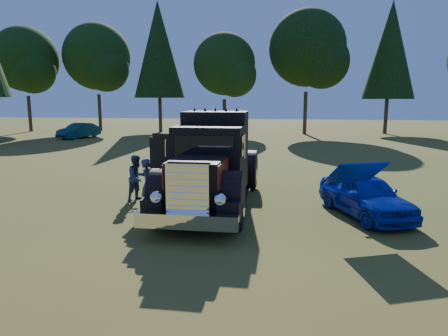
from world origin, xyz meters
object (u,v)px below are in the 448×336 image
Objects in this scene: diamond_t_truck at (211,168)px; spectator_near at (148,184)px; spectator_far at (137,178)px; distant_teal_car at (79,131)px; hotrod_coupe at (365,195)px.

spectator_near is at bearing -164.92° from diamond_t_truck.
spectator_near is 1.27m from spectator_far.
spectator_near is (-1.89, -0.51, -0.48)m from diamond_t_truck.
spectator_far is 0.38× the size of distant_teal_car.
diamond_t_truck is 26.15m from distant_teal_car.
hotrod_coupe is at bearing -68.20° from spectator_far.
spectator_near is at bearing -116.52° from spectator_far.
hotrod_coupe reaches higher than distant_teal_car.
spectator_near is at bearing -177.93° from hotrod_coupe.
diamond_t_truck is at bearing -82.10° from spectator_near.
distant_teal_car is (-13.79, 21.43, -0.13)m from spectator_near.
diamond_t_truck is at bearing -36.12° from distant_teal_car.
distant_teal_car is at bearing 133.81° from hotrod_coupe.
hotrod_coupe is 2.65× the size of spectator_near.
diamond_t_truck is at bearing -73.22° from spectator_far.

